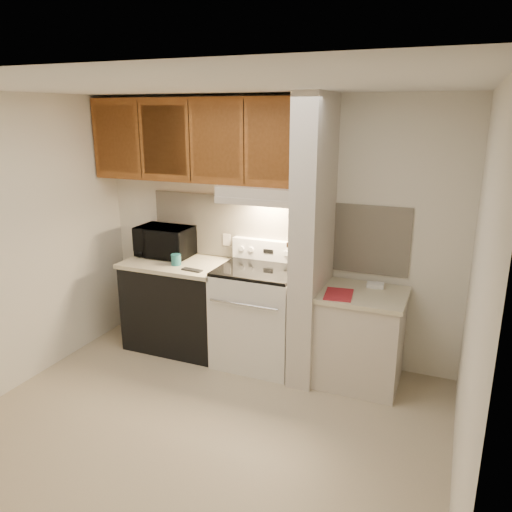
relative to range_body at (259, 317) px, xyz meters
The scene contains 50 objects.
floor 1.24m from the range_body, 90.00° to the right, with size 3.60×3.60×0.00m, color tan.
ceiling 2.34m from the range_body, 90.00° to the right, with size 3.60×3.60×0.00m, color white.
wall_back 0.86m from the range_body, 90.00° to the left, with size 3.60×0.02×2.50m, color silver.
wall_left 2.28m from the range_body, 147.31° to the right, with size 0.02×3.00×2.50m, color silver.
wall_right 2.28m from the range_body, 32.69° to the right, with size 0.02×3.00×2.50m, color silver.
backsplash 0.84m from the range_body, 90.00° to the left, with size 2.60×0.02×0.63m, color beige.
range_body is the anchor object (origin of this frame).
oven_window 0.32m from the range_body, 90.00° to the right, with size 0.50×0.01×0.30m, color black.
oven_handle 0.44m from the range_body, 90.00° to the right, with size 0.02×0.02×0.65m, color silver.
cooktop 0.48m from the range_body, ahead, with size 0.74×0.64×0.03m, color black.
range_backguard 0.66m from the range_body, 90.00° to the left, with size 0.76×0.08×0.20m, color silver.
range_display 0.64m from the range_body, 90.00° to the left, with size 0.10×0.01×0.04m, color black.
range_knob_left_outer 0.70m from the range_body, 139.40° to the left, with size 0.05×0.05×0.02m, color silver.
range_knob_left_inner 0.66m from the range_body, 126.87° to the left, with size 0.05×0.05×0.02m, color silver.
range_knob_right_inner 0.66m from the range_body, 53.13° to the left, with size 0.05×0.05×0.02m, color silver.
range_knob_right_outer 0.70m from the range_body, 40.60° to the left, with size 0.05×0.05×0.02m, color silver.
dishwasher_front 0.88m from the range_body, behind, with size 1.00×0.63×0.87m, color black.
left_countertop 0.98m from the range_body, behind, with size 1.04×0.67×0.04m, color beige.
spoon_rest 0.78m from the range_body, 162.37° to the right, with size 0.20×0.07×0.01m, color black.
teal_jar 0.97m from the range_body, behind, with size 0.10×0.10×0.11m, color #22696F.
outlet 0.86m from the range_body, 146.31° to the left, with size 0.08×0.01×0.12m, color beige.
microwave 1.26m from the range_body, behind, with size 0.56×0.38×0.31m, color black.
partition_pillar 0.94m from the range_body, ahead, with size 0.22×0.70×2.50m, color beige.
pillar_trim 0.93m from the range_body, ahead, with size 0.01×0.70×0.04m, color brown.
knife_strip 0.95m from the range_body, ahead, with size 0.02×0.42×0.04m, color black.
knife_blade_a 0.87m from the range_body, 29.22° to the right, with size 0.01×0.04×0.16m, color silver.
knife_handle_a 1.01m from the range_body, 29.08° to the right, with size 0.02×0.02×0.10m, color black.
knife_blade_b 0.85m from the range_body, 19.24° to the right, with size 0.01×0.04×0.18m, color silver.
knife_handle_b 0.99m from the range_body, 20.63° to the right, with size 0.02×0.02×0.10m, color black.
knife_blade_c 0.83m from the range_body, ahead, with size 0.01×0.04×0.20m, color silver.
knife_handle_c 0.99m from the range_body, 10.12° to the right, with size 0.02×0.02×0.10m, color black.
knife_blade_d 0.85m from the range_body, ahead, with size 0.01×0.04×0.16m, color silver.
knife_handle_d 0.99m from the range_body, ahead, with size 0.02×0.02×0.10m, color black.
knife_blade_e 0.85m from the range_body, 15.44° to the left, with size 0.01×0.04×0.18m, color silver.
knife_handle_e 0.99m from the range_body, 14.04° to the left, with size 0.02×0.02×0.10m, color black.
oven_mitt 0.84m from the range_body, 23.58° to the left, with size 0.03×0.10×0.23m, color gray.
right_cab_base 0.97m from the range_body, ahead, with size 0.70×0.60×0.81m, color beige.
right_countertop 1.04m from the range_body, ahead, with size 0.74×0.64×0.04m, color beige.
red_folder 0.89m from the range_body, 10.12° to the right, with size 0.23×0.31×0.01m, color #A52129.
white_box 1.13m from the range_body, ahead, with size 0.15×0.10×0.04m, color white.
range_hood 1.17m from the range_body, 90.00° to the left, with size 0.78×0.44×0.15m, color beige.
hood_lip 1.12m from the range_body, 90.00° to the right, with size 0.78×0.04×0.06m, color beige.
upper_cabinets 1.77m from the range_body, 166.16° to the left, with size 2.18×0.33×0.77m, color brown.
cab_door_a 2.22m from the range_body, behind, with size 0.46×0.01×0.63m, color brown.
cab_gap_a 2.04m from the range_body, behind, with size 0.01×0.01×0.73m, color black.
cab_door_b 1.89m from the range_body, behind, with size 0.46×0.01×0.63m, color brown.
cab_gap_b 1.77m from the range_body, behind, with size 0.01×0.01×0.73m, color black.
cab_door_c 1.68m from the range_body, behind, with size 0.46×0.01×0.63m, color brown.
cab_gap_c 1.63m from the range_body, behind, with size 0.01×0.01×0.73m, color black.
cab_door_d 1.63m from the range_body, ahead, with size 0.46×0.01×0.63m, color brown.
Camera 1 is at (1.66, -2.91, 2.34)m, focal length 35.00 mm.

